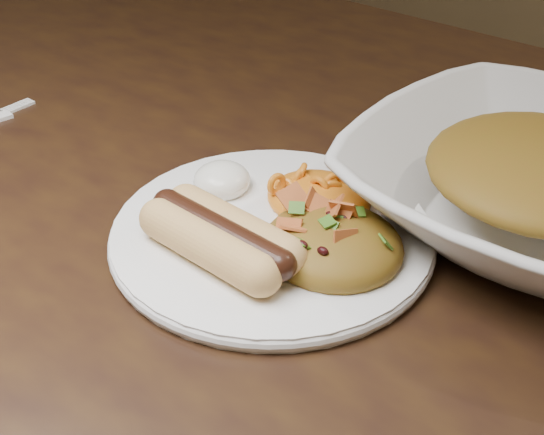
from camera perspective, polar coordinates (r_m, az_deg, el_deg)
The scene contains 8 objects.
table at distance 0.77m, azimuth -3.26°, elevation -1.39°, with size 1.60×0.90×0.75m.
plate at distance 0.60m, azimuth 0.00°, elevation -1.31°, with size 0.25×0.25×0.01m, color white.
hotdog at distance 0.56m, azimuth -3.87°, elevation -1.40°, with size 0.12×0.07×0.03m.
mac_and_cheese at distance 0.62m, azimuth 3.59°, elevation 2.46°, with size 0.09×0.08×0.03m, color orange.
sour_cream at distance 0.64m, azimuth -3.81°, elevation 3.33°, with size 0.05×0.05×0.03m, color white.
taco_salad at distance 0.56m, azimuth 4.65°, elevation -1.17°, with size 0.11×0.10×0.05m.
serving_bowl at distance 0.63m, azimuth 19.49°, elevation 2.00°, with size 0.30×0.30×0.07m, color white.
bowl_filling at distance 0.63m, azimuth 19.73°, elevation 3.05°, with size 0.18×0.18×0.05m, color #AA361D.
Camera 1 is at (0.42, -0.46, 1.10)m, focal length 50.00 mm.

